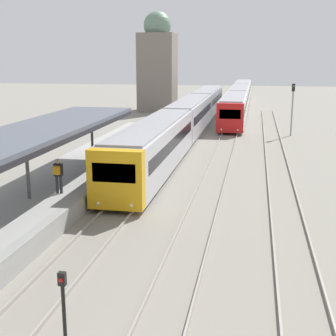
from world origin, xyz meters
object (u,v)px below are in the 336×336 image
Objects in this scene: person_on_platform at (58,173)px; signal_mast_far at (293,103)px; train_far at (239,97)px; signal_post_near at (63,298)px; train_near at (190,115)px.

signal_mast_far reaches higher than person_on_platform.
signal_post_near is (-2.36, -57.52, -0.57)m from train_far.
signal_mast_far is (9.64, -0.09, 1.29)m from train_near.
signal_post_near is 35.79m from signal_mast_far.
train_far is at bearing 81.91° from person_on_platform.
train_far is at bearing 80.10° from train_near.
train_near is at bearing 83.56° from person_on_platform.
train_far is 23.44m from signal_mast_far.
signal_mast_far is (8.06, 34.82, 1.89)m from signal_post_near.
train_near is (2.82, 24.98, -0.09)m from person_on_platform.
train_near is at bearing -99.90° from train_far.
train_near is 26.39× the size of signal_post_near.
signal_post_near is (1.58, -34.91, -0.60)m from train_near.
signal_mast_far is at bearing -0.52° from train_near.
signal_mast_far is (12.46, 24.89, 1.21)m from person_on_platform.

